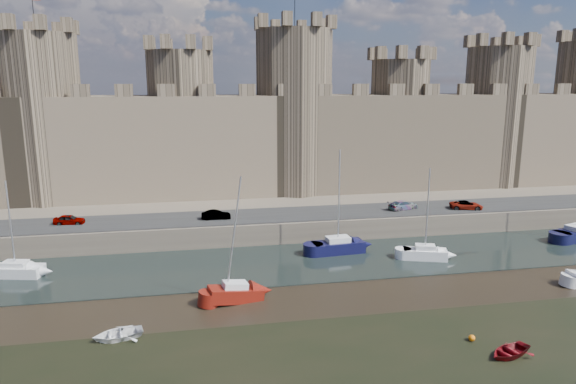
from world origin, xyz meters
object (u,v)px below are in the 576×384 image
(sailboat_0, at_px, (16,269))
(sailboat_1, at_px, (338,246))
(car_2, at_px, (403,205))
(car_1, at_px, (216,215))
(sailboat_2, at_px, (425,252))
(car_0, at_px, (69,220))
(sailboat_4, at_px, (235,292))
(car_3, at_px, (466,205))

(sailboat_0, bearing_deg, sailboat_1, 14.28)
(sailboat_0, distance_m, sailboat_1, 32.41)
(car_2, bearing_deg, car_1, 72.26)
(sailboat_2, bearing_deg, car_2, 97.10)
(car_0, xyz_separation_m, car_2, (40.05, -0.40, 0.02))
(sailboat_4, bearing_deg, car_3, 16.89)
(car_0, relative_size, sailboat_1, 0.30)
(car_2, height_order, car_3, car_2)
(car_1, relative_size, car_2, 0.83)
(car_3, height_order, sailboat_2, sailboat_2)
(sailboat_1, bearing_deg, sailboat_0, 176.84)
(sailboat_0, bearing_deg, car_3, 20.69)
(car_0, relative_size, sailboat_4, 0.31)
(car_0, xyz_separation_m, car_1, (16.50, -0.92, -0.01))
(car_3, bearing_deg, sailboat_0, 112.57)
(sailboat_0, bearing_deg, car_0, 83.91)
(car_2, bearing_deg, sailboat_1, 106.80)
(car_3, height_order, sailboat_0, sailboat_0)
(car_0, height_order, car_1, car_0)
(sailboat_4, bearing_deg, car_2, 26.79)
(sailboat_1, height_order, sailboat_4, sailboat_1)
(car_1, bearing_deg, sailboat_2, -115.08)
(car_2, xyz_separation_m, car_3, (7.91, -1.40, -0.03))
(car_0, distance_m, car_1, 16.52)
(car_1, bearing_deg, car_0, 88.84)
(car_2, height_order, sailboat_0, sailboat_0)
(car_2, xyz_separation_m, sailboat_4, (-22.81, -18.18, -2.31))
(car_0, relative_size, car_2, 0.82)
(car_1, xyz_separation_m, sailboat_0, (-19.58, -8.24, -2.32))
(car_1, xyz_separation_m, sailboat_4, (0.74, -17.67, -2.28))
(car_0, relative_size, sailboat_0, 0.36)
(car_2, distance_m, sailboat_0, 44.07)
(car_1, bearing_deg, sailboat_4, -175.59)
(car_0, bearing_deg, sailboat_4, -131.55)
(sailboat_1, height_order, sailboat_2, sailboat_1)
(sailboat_0, distance_m, sailboat_2, 40.94)
(car_1, distance_m, car_2, 23.56)
(sailboat_0, bearing_deg, car_1, 35.32)
(sailboat_0, height_order, sailboat_4, sailboat_4)
(car_2, bearing_deg, sailboat_2, 149.75)
(car_2, relative_size, car_3, 1.01)
(car_3, distance_m, sailboat_2, 14.45)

